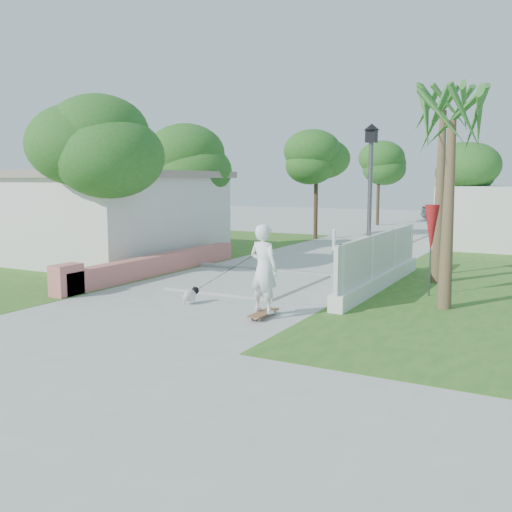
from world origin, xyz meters
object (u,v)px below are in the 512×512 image
Objects in this scene: street_lamp at (370,197)px; dog at (190,295)px; bollard at (334,242)px; patio_umbrella at (431,229)px; skateboarder at (237,272)px; parked_car at (452,210)px.

street_lamp is 7.61× the size of dog.
bollard reaches higher than dog.
bollard is at bearing 129.91° from patio_umbrella.
skateboarder is 1.57m from dog.
street_lamp reaches higher than dog.
parked_car is (-4.09, 28.08, -0.97)m from patio_umbrella.
patio_umbrella is 28.39m from parked_car.
dog is (-2.89, -4.61, -2.21)m from street_lamp.
skateboarder is 0.61× the size of parked_car.
bollard is 0.43× the size of skateboarder.
skateboarder is 31.90m from parked_car.
parked_car is at bearing 98.29° from patio_umbrella.
street_lamp is at bearing 160.61° from parked_car.
patio_umbrella is 6.18m from dog.
patio_umbrella is at bearing 164.27° from parked_car.
bollard is 1.87× the size of dog.
dog is at bearing 154.72° from parked_car.
patio_umbrella is 5.17m from skateboarder.
skateboarder reaches higher than bollard.
patio_umbrella is 0.55× the size of parked_car.
skateboarder reaches higher than parked_car.
patio_umbrella is at bearing -120.57° from skateboarder.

